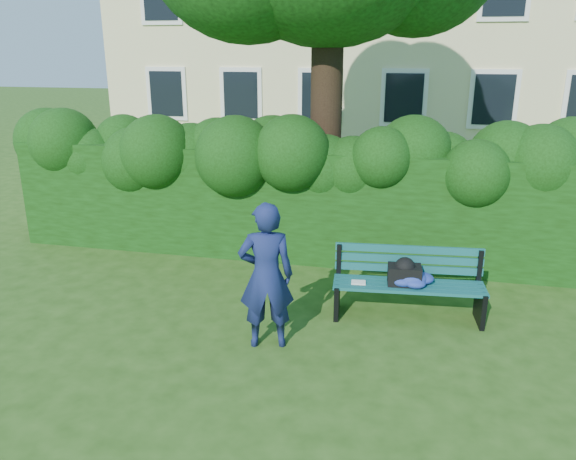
# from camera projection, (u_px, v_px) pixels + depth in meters

# --- Properties ---
(ground) EXTENTS (80.00, 80.00, 0.00)m
(ground) POSITION_uv_depth(u_px,v_px,m) (278.00, 312.00, 7.41)
(ground) COLOR #264914
(ground) RESTS_ON ground
(hedge) EXTENTS (10.00, 1.00, 1.80)m
(hedge) POSITION_uv_depth(u_px,v_px,m) (310.00, 204.00, 9.18)
(hedge) COLOR black
(hedge) RESTS_ON ground
(park_bench) EXTENTS (1.94, 0.73, 0.89)m
(park_bench) POSITION_uv_depth(u_px,v_px,m) (408.00, 280.00, 7.14)
(park_bench) COLOR #0E4748
(park_bench) RESTS_ON ground
(man_reading) EXTENTS (0.72, 0.57, 1.73)m
(man_reading) POSITION_uv_depth(u_px,v_px,m) (266.00, 276.00, 6.34)
(man_reading) COLOR #172050
(man_reading) RESTS_ON ground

